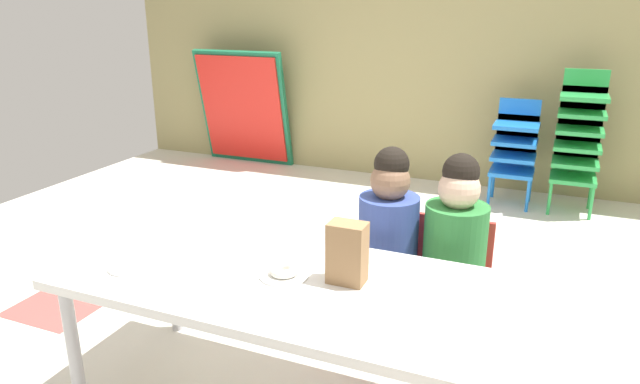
{
  "coord_description": "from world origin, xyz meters",
  "views": [
    {
      "loc": [
        0.92,
        -2.37,
        1.49
      ],
      "look_at": [
        0.12,
        -0.47,
        0.81
      ],
      "focal_mm": 32.26,
      "sensor_mm": 36.0,
      "label": 1
    }
  ],
  "objects_px": {
    "donut_powdered_on_plate": "(284,270)",
    "kid_chair_blue_stack": "(515,146)",
    "seated_child_near_camera": "(389,230)",
    "seated_child_middle_seat": "(455,240)",
    "kid_chair_green_stack": "(579,135)",
    "paper_plate_near_edge": "(284,275)",
    "paper_plate_center_table": "(133,266)",
    "craft_table": "(286,290)",
    "paper_bag_brown": "(347,253)",
    "folded_activity_table": "(243,108)"
  },
  "relations": [
    {
      "from": "donut_powdered_on_plate",
      "to": "kid_chair_blue_stack",
      "type": "bearing_deg",
      "value": 78.88
    },
    {
      "from": "seated_child_near_camera",
      "to": "seated_child_middle_seat",
      "type": "xyz_separation_m",
      "value": [
        0.29,
        -0.0,
        0.0
      ]
    },
    {
      "from": "kid_chair_green_stack",
      "to": "paper_plate_near_edge",
      "type": "bearing_deg",
      "value": -109.22
    },
    {
      "from": "kid_chair_green_stack",
      "to": "paper_plate_center_table",
      "type": "bearing_deg",
      "value": -117.26
    },
    {
      "from": "craft_table",
      "to": "seated_child_middle_seat",
      "type": "relative_size",
      "value": 1.79
    },
    {
      "from": "seated_child_near_camera",
      "to": "kid_chair_blue_stack",
      "type": "distance_m",
      "value": 2.28
    },
    {
      "from": "seated_child_near_camera",
      "to": "paper_bag_brown",
      "type": "distance_m",
      "value": 0.55
    },
    {
      "from": "craft_table",
      "to": "kid_chair_blue_stack",
      "type": "bearing_deg",
      "value": 79.18
    },
    {
      "from": "seated_child_middle_seat",
      "to": "kid_chair_blue_stack",
      "type": "distance_m",
      "value": 2.25
    },
    {
      "from": "kid_chair_green_stack",
      "to": "paper_plate_center_table",
      "type": "height_order",
      "value": "kid_chair_green_stack"
    },
    {
      "from": "paper_bag_brown",
      "to": "donut_powdered_on_plate",
      "type": "distance_m",
      "value": 0.24
    },
    {
      "from": "seated_child_near_camera",
      "to": "folded_activity_table",
      "type": "relative_size",
      "value": 0.84
    },
    {
      "from": "paper_bag_brown",
      "to": "seated_child_middle_seat",
      "type": "bearing_deg",
      "value": 62.19
    },
    {
      "from": "folded_activity_table",
      "to": "paper_bag_brown",
      "type": "distance_m",
      "value": 3.69
    },
    {
      "from": "craft_table",
      "to": "paper_plate_center_table",
      "type": "height_order",
      "value": "paper_plate_center_table"
    },
    {
      "from": "craft_table",
      "to": "seated_child_middle_seat",
      "type": "height_order",
      "value": "seated_child_middle_seat"
    },
    {
      "from": "paper_bag_brown",
      "to": "donut_powdered_on_plate",
      "type": "height_order",
      "value": "paper_bag_brown"
    },
    {
      "from": "seated_child_near_camera",
      "to": "donut_powdered_on_plate",
      "type": "height_order",
      "value": "seated_child_near_camera"
    },
    {
      "from": "seated_child_near_camera",
      "to": "folded_activity_table",
      "type": "bearing_deg",
      "value": 131.16
    },
    {
      "from": "paper_plate_center_table",
      "to": "paper_plate_near_edge",
      "type": "bearing_deg",
      "value": 15.34
    },
    {
      "from": "kid_chair_blue_stack",
      "to": "paper_plate_near_edge",
      "type": "relative_size",
      "value": 4.44
    },
    {
      "from": "folded_activity_table",
      "to": "paper_plate_center_table",
      "type": "bearing_deg",
      "value": -66.65
    },
    {
      "from": "kid_chair_green_stack",
      "to": "donut_powdered_on_plate",
      "type": "height_order",
      "value": "kid_chair_green_stack"
    },
    {
      "from": "seated_child_middle_seat",
      "to": "craft_table",
      "type": "bearing_deg",
      "value": -129.6
    },
    {
      "from": "kid_chair_green_stack",
      "to": "folded_activity_table",
      "type": "xyz_separation_m",
      "value": [
        -2.92,
        0.21,
        -0.04
      ]
    },
    {
      "from": "seated_child_middle_seat",
      "to": "kid_chair_green_stack",
      "type": "relative_size",
      "value": 0.88
    },
    {
      "from": "paper_bag_brown",
      "to": "paper_plate_near_edge",
      "type": "xyz_separation_m",
      "value": [
        -0.22,
        -0.05,
        -0.11
      ]
    },
    {
      "from": "folded_activity_table",
      "to": "paper_plate_center_table",
      "type": "xyz_separation_m",
      "value": [
        1.38,
        -3.19,
        0.03
      ]
    },
    {
      "from": "kid_chair_green_stack",
      "to": "paper_plate_near_edge",
      "type": "distance_m",
      "value": 3.01
    },
    {
      "from": "paper_plate_near_edge",
      "to": "paper_plate_center_table",
      "type": "distance_m",
      "value": 0.57
    },
    {
      "from": "kid_chair_green_stack",
      "to": "paper_plate_center_table",
      "type": "relative_size",
      "value": 5.78
    },
    {
      "from": "craft_table",
      "to": "paper_plate_center_table",
      "type": "bearing_deg",
      "value": -165.92
    },
    {
      "from": "seated_child_middle_seat",
      "to": "folded_activity_table",
      "type": "height_order",
      "value": "folded_activity_table"
    },
    {
      "from": "kid_chair_green_stack",
      "to": "paper_plate_near_edge",
      "type": "xyz_separation_m",
      "value": [
        -0.99,
        -2.84,
        -0.01
      ]
    },
    {
      "from": "seated_child_near_camera",
      "to": "kid_chair_green_stack",
      "type": "distance_m",
      "value": 2.38
    },
    {
      "from": "seated_child_near_camera",
      "to": "paper_plate_near_edge",
      "type": "height_order",
      "value": "seated_child_near_camera"
    },
    {
      "from": "seated_child_near_camera",
      "to": "paper_bag_brown",
      "type": "height_order",
      "value": "seated_child_near_camera"
    },
    {
      "from": "craft_table",
      "to": "paper_plate_center_table",
      "type": "xyz_separation_m",
      "value": [
        -0.56,
        -0.14,
        0.05
      ]
    },
    {
      "from": "craft_table",
      "to": "kid_chair_blue_stack",
      "type": "xyz_separation_m",
      "value": [
        0.54,
        2.85,
        -0.06
      ]
    },
    {
      "from": "paper_bag_brown",
      "to": "folded_activity_table",
      "type": "bearing_deg",
      "value": 125.7
    },
    {
      "from": "kid_chair_blue_stack",
      "to": "craft_table",
      "type": "bearing_deg",
      "value": -100.82
    },
    {
      "from": "kid_chair_blue_stack",
      "to": "paper_bag_brown",
      "type": "distance_m",
      "value": 2.82
    },
    {
      "from": "paper_bag_brown",
      "to": "paper_plate_near_edge",
      "type": "relative_size",
      "value": 1.22
    },
    {
      "from": "kid_chair_green_stack",
      "to": "folded_activity_table",
      "type": "bearing_deg",
      "value": 175.98
    },
    {
      "from": "paper_plate_near_edge",
      "to": "seated_child_middle_seat",
      "type": "bearing_deg",
      "value": 49.18
    },
    {
      "from": "kid_chair_blue_stack",
      "to": "paper_plate_center_table",
      "type": "height_order",
      "value": "kid_chair_blue_stack"
    },
    {
      "from": "folded_activity_table",
      "to": "paper_plate_center_table",
      "type": "height_order",
      "value": "folded_activity_table"
    },
    {
      "from": "seated_child_near_camera",
      "to": "kid_chair_blue_stack",
      "type": "relative_size",
      "value": 1.15
    },
    {
      "from": "paper_bag_brown",
      "to": "paper_plate_center_table",
      "type": "bearing_deg",
      "value": -165.55
    },
    {
      "from": "seated_child_near_camera",
      "to": "paper_plate_near_edge",
      "type": "relative_size",
      "value": 5.1
    }
  ]
}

